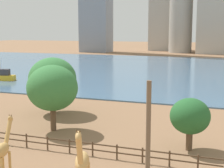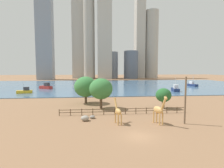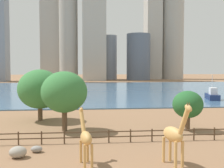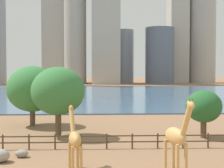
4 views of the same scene
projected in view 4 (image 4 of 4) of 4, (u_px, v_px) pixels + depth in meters
The scene contains 14 objects.
ground_plane at pixel (100, 94), 97.21m from camera, with size 400.00×400.00×0.00m, color #8C6647.
harbor_water at pixel (100, 94), 94.21m from camera, with size 180.00×86.00×0.20m, color #476B8C.
giraffe_tall at pixel (177, 137), 22.48m from camera, with size 1.63×3.32×5.08m.
giraffe_companion at pixel (75, 139), 23.11m from camera, with size 1.24×3.19×4.38m.
boulder_near_fence at pixel (22, 154), 26.46m from camera, with size 1.02×0.78×0.59m, color gray.
boulder_by_pole at pixel (0, 156), 25.05m from camera, with size 1.45×1.28×0.96m, color gray.
enclosure_fence at pixel (100, 140), 29.28m from camera, with size 26.12×0.14×1.30m.
tree_left_large at pixel (32, 89), 41.19m from camera, with size 6.12×6.12×7.23m.
tree_center_broad at pixel (58, 91), 34.53m from camera, with size 5.40×5.40×7.07m.
tree_right_tall at pixel (204, 107), 33.97m from camera, with size 3.58×3.58×4.75m.
skyline_tower_needle at pixel (160, 56), 168.18m from camera, with size 14.13×14.13×27.35m, color slate.
skyline_tower_glass at pixel (203, 15), 177.81m from camera, with size 13.64×13.64×70.38m, color #ADA89E.
skyline_tower_short at pixel (124, 56), 175.25m from camera, with size 10.06×10.06×27.10m, color gray.
skyline_block_wide at pixel (178, 1), 179.69m from camera, with size 9.44×12.82×85.46m, color #B7B2A8.
Camera 4 is at (-0.57, -17.08, 6.77)m, focal length 55.00 mm.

